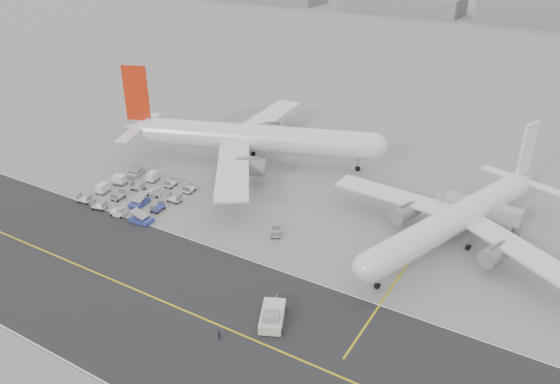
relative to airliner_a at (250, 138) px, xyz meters
The scene contains 9 objects.
ground 35.76m from the airliner_a, 64.26° to the right, with size 700.00×700.00×0.00m, color gray.
taxiway 54.05m from the airliner_a, 67.77° to the right, with size 220.00×59.00×0.03m.
airliner_a is the anchor object (origin of this frame).
airliner_b 51.19m from the airliner_a, 12.67° to the right, with size 47.72×48.63×17.42m.
pushback_tug 56.57m from the airliner_a, 53.47° to the right, with size 5.59×8.59×2.48m.
jet_bridge 52.68m from the airliner_a, ahead, with size 15.96×3.90×5.99m.
gse_cluster 29.13m from the airliner_a, 111.20° to the right, with size 23.68×22.82×2.15m, color #99999E, non-canonical shape.
stray_dolly 33.92m from the airliner_a, 48.91° to the right, with size 1.56×2.54×1.56m, color silver, non-canonical shape.
ground_crew_a 59.84m from the airliner_a, 60.69° to the right, with size 0.58×0.38×1.60m, color black.
Camera 1 is at (50.24, -65.14, 51.77)m, focal length 35.00 mm.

